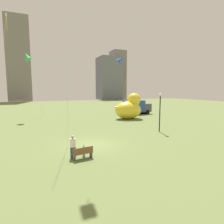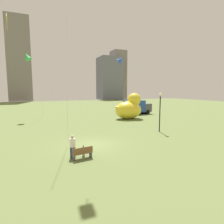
# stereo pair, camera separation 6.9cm
# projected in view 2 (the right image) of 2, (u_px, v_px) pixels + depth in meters

# --- Properties ---
(ground_plane) EXTENTS (140.00, 140.00, 0.00)m
(ground_plane) POSITION_uv_depth(u_px,v_px,m) (92.00, 145.00, 16.90)
(ground_plane) COLOR olive
(park_bench) EXTENTS (1.52, 0.65, 0.90)m
(park_bench) POSITION_uv_depth(u_px,v_px,m) (83.00, 153.00, 13.41)
(park_bench) COLOR brown
(park_bench) RESTS_ON ground
(person_adult) EXTENTS (0.42, 0.42, 1.70)m
(person_adult) POSITION_uv_depth(u_px,v_px,m) (72.00, 145.00, 13.59)
(person_adult) COLOR #38476B
(person_adult) RESTS_ON ground
(person_child) EXTENTS (0.21, 0.21, 0.85)m
(person_child) POSITION_uv_depth(u_px,v_px,m) (83.00, 150.00, 14.05)
(person_child) COLOR silver
(person_child) RESTS_ON ground
(giant_inflatable_duck) EXTENTS (5.39, 3.46, 4.47)m
(giant_inflatable_duck) POSITION_uv_depth(u_px,v_px,m) (129.00, 108.00, 31.80)
(giant_inflatable_duck) COLOR yellow
(giant_inflatable_duck) RESTS_ON ground
(lamppost) EXTENTS (0.39, 0.39, 4.65)m
(lamppost) POSITION_uv_depth(u_px,v_px,m) (160.00, 104.00, 21.75)
(lamppost) COLOR black
(lamppost) RESTS_ON ground
(box_truck) EXTENTS (5.71, 2.55, 2.85)m
(box_truck) POSITION_uv_depth(u_px,v_px,m) (137.00, 107.00, 37.89)
(box_truck) COLOR #264CA5
(box_truck) RESTS_ON ground
(city_skyline) EXTENTS (56.24, 11.71, 35.67)m
(city_skyline) POSITION_uv_depth(u_px,v_px,m) (83.00, 72.00, 91.01)
(city_skyline) COLOR gray
(city_skyline) RESTS_ON ground
(kite_blue) EXTENTS (2.63, 2.63, 11.55)m
(kite_blue) POSITION_uv_depth(u_px,v_px,m) (121.00, 60.00, 35.49)
(kite_blue) COLOR silver
(kite_blue) RESTS_ON ground
(kite_green) EXTENTS (3.14, 3.63, 11.25)m
(kite_green) POSITION_uv_depth(u_px,v_px,m) (27.00, 57.00, 30.51)
(kite_green) COLOR silver
(kite_green) RESTS_ON ground
(kite_yellow) EXTENTS (2.12, 2.68, 15.62)m
(kite_yellow) POSITION_uv_depth(u_px,v_px,m) (6.00, 24.00, 25.74)
(kite_yellow) COLOR silver
(kite_yellow) RESTS_ON ground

